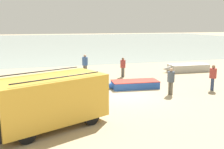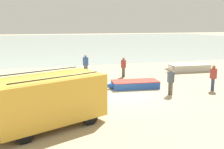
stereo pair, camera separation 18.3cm
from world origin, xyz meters
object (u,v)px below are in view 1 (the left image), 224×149
parked_van (49,100)px  fisherman_3 (171,79)px  fisherman_1 (123,65)px  fishing_rowboat_2 (187,68)px  fisherman_0 (213,75)px  fishing_rowboat_0 (21,88)px  fishing_rowboat_1 (133,84)px  fisherman_2 (85,63)px

parked_van → fisherman_3: parked_van is taller
fisherman_1 → fisherman_3: fisherman_3 is taller
fishing_rowboat_2 → fisherman_0: bearing=73.6°
fishing_rowboat_0 → fishing_rowboat_1: bearing=17.2°
fisherman_0 → parked_van: bearing=32.9°
fishing_rowboat_2 → fisherman_3: (-5.33, -6.70, 0.65)m
parked_van → fisherman_3: 7.99m
fishing_rowboat_0 → fisherman_0: fisherman_0 is taller
fisherman_0 → fisherman_1: size_ratio=1.05×
parked_van → fishing_rowboat_0: bearing=-100.5°
fishing_rowboat_2 → fisherman_3: 8.59m
fishing_rowboat_2 → fisherman_1: bearing=8.5°
fishing_rowboat_1 → parked_van: bearing=47.5°
fisherman_1 → fishing_rowboat_0: bearing=-9.7°
fishing_rowboat_0 → fisherman_1: 8.27m
fisherman_0 → fishing_rowboat_2: bearing=-93.1°
fishing_rowboat_0 → fisherman_3: (8.82, -3.29, 0.74)m
parked_van → fishing_rowboat_1: size_ratio=1.34×
fishing_rowboat_0 → fisherman_2: 6.58m
fishing_rowboat_2 → fisherman_2: 9.26m
fisherman_2 → fishing_rowboat_0: bearing=157.7°
fishing_rowboat_1 → fisherman_2: 5.86m
fishing_rowboat_2 → fisherman_3: size_ratio=2.65×
fishing_rowboat_1 → fisherman_2: size_ratio=2.18×
fishing_rowboat_2 → fisherman_2: size_ratio=2.49×
fisherman_3 → fishing_rowboat_1: bearing=-76.6°
parked_van → fisherman_1: size_ratio=3.22×
fisherman_2 → fisherman_3: size_ratio=1.06×
parked_van → fishing_rowboat_2: (12.69, 9.81, -0.84)m
parked_van → fisherman_2: size_ratio=2.92×
fishing_rowboat_0 → fisherman_1: (7.78, 2.71, 0.71)m
fisherman_2 → fisherman_3: bearing=-125.9°
fishing_rowboat_1 → fisherman_1: 3.87m
fisherman_1 → fisherman_2: bearing=-57.7°
parked_van → fishing_rowboat_0: size_ratio=1.18×
fishing_rowboat_2 → fisherman_0: 6.88m
fishing_rowboat_1 → fisherman_0: size_ratio=2.30×
fishing_rowboat_2 → fisherman_0: size_ratio=2.62×
fishing_rowboat_1 → fisherman_0: fisherman_0 is taller
fishing_rowboat_1 → fisherman_2: (-2.30, 5.33, 0.80)m
fishing_rowboat_2 → fisherman_2: bearing=-3.2°
fishing_rowboat_0 → fishing_rowboat_2: 14.55m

